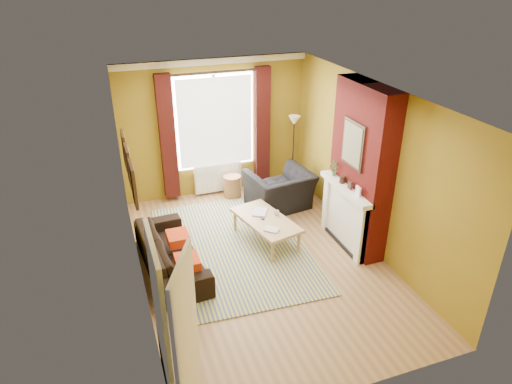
% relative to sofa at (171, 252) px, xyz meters
% --- Properties ---
extents(ground, '(5.50, 5.50, 0.00)m').
position_rel_sofa_xyz_m(ground, '(1.42, -0.29, -0.30)').
color(ground, olive).
rests_on(ground, ground).
extents(room_walls, '(3.82, 5.54, 2.83)m').
position_rel_sofa_xyz_m(room_walls, '(2.06, -0.02, 1.09)').
color(room_walls, olive).
rests_on(room_walls, ground).
extents(striped_rug, '(2.64, 3.54, 0.02)m').
position_rel_sofa_xyz_m(striped_rug, '(1.08, 0.23, -0.29)').
color(striped_rug, '#314D88').
rests_on(striped_rug, ground).
extents(sofa, '(0.94, 2.09, 0.59)m').
position_rel_sofa_xyz_m(sofa, '(0.00, 0.00, 0.00)').
color(sofa, black).
rests_on(sofa, ground).
extents(armchair, '(1.31, 1.18, 0.76)m').
position_rel_sofa_xyz_m(armchair, '(2.40, 1.31, 0.08)').
color(armchair, black).
rests_on(armchair, ground).
extents(coffee_table, '(0.96, 1.46, 0.45)m').
position_rel_sofa_xyz_m(coffee_table, '(1.70, 0.24, 0.10)').
color(coffee_table, tan).
rests_on(coffee_table, ground).
extents(wicker_stool, '(0.48, 0.48, 0.46)m').
position_rel_sofa_xyz_m(wicker_stool, '(1.65, 2.11, -0.07)').
color(wicker_stool, '#966941').
rests_on(wicker_stool, ground).
extents(floor_lamp, '(0.32, 0.32, 1.63)m').
position_rel_sofa_xyz_m(floor_lamp, '(2.97, 2.01, 0.99)').
color(floor_lamp, black).
rests_on(floor_lamp, ground).
extents(book_a, '(0.29, 0.29, 0.02)m').
position_rel_sofa_xyz_m(book_a, '(1.60, -0.20, 0.16)').
color(book_a, '#999999').
rests_on(book_a, coffee_table).
extents(book_b, '(0.36, 0.40, 0.02)m').
position_rel_sofa_xyz_m(book_b, '(1.58, 0.54, 0.16)').
color(book_b, '#999999').
rests_on(book_b, coffee_table).
extents(mug, '(0.09, 0.09, 0.08)m').
position_rel_sofa_xyz_m(mug, '(1.92, 0.31, 0.19)').
color(mug, '#999999').
rests_on(mug, coffee_table).
extents(tv_remote, '(0.06, 0.17, 0.02)m').
position_rel_sofa_xyz_m(tv_remote, '(1.65, 0.30, 0.16)').
color(tv_remote, '#272729').
rests_on(tv_remote, coffee_table).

